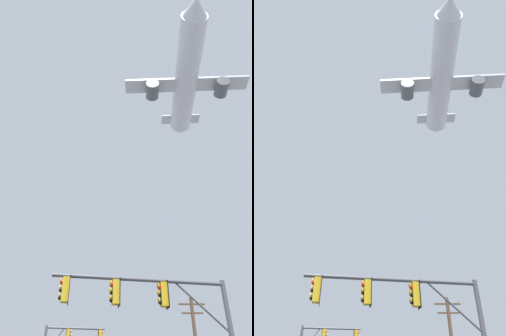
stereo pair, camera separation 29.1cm
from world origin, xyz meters
The scene contains 2 objects.
signal_pole_near centered at (2.26, 7.83, 4.46)m, with size 7.03×1.42×5.70m.
airplane centered at (9.21, 21.33, 36.06)m, with size 16.48×21.33×5.82m.
Camera 1 is at (0.94, -4.98, 1.76)m, focal length 33.11 mm.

